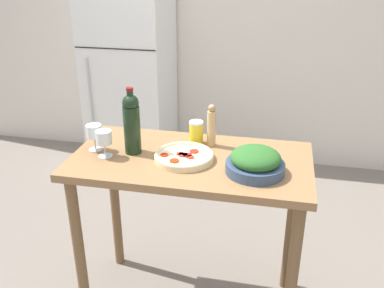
# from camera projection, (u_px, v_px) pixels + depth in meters

# --- Properties ---
(wall_back) EXTENTS (6.40, 0.08, 2.60)m
(wall_back) POSITION_uv_depth(u_px,v_px,m) (238.00, 22.00, 3.75)
(wall_back) COLOR silver
(wall_back) RESTS_ON ground_plane
(refrigerator) EXTENTS (0.68, 0.68, 1.63)m
(refrigerator) POSITION_uv_depth(u_px,v_px,m) (131.00, 82.00, 3.79)
(refrigerator) COLOR white
(refrigerator) RESTS_ON ground_plane
(prep_counter) EXTENTS (1.18, 0.62, 0.94)m
(prep_counter) POSITION_uv_depth(u_px,v_px,m) (191.00, 184.00, 2.18)
(prep_counter) COLOR olive
(prep_counter) RESTS_ON ground_plane
(wine_bottle) EXTENTS (0.08, 0.08, 0.34)m
(wine_bottle) POSITION_uv_depth(u_px,v_px,m) (132.00, 122.00, 2.10)
(wine_bottle) COLOR black
(wine_bottle) RESTS_ON prep_counter
(wine_glass_near) EXTENTS (0.08, 0.08, 0.14)m
(wine_glass_near) POSITION_uv_depth(u_px,v_px,m) (104.00, 139.00, 2.09)
(wine_glass_near) COLOR silver
(wine_glass_near) RESTS_ON prep_counter
(wine_glass_far) EXTENTS (0.08, 0.08, 0.14)m
(wine_glass_far) POSITION_uv_depth(u_px,v_px,m) (94.00, 133.00, 2.16)
(wine_glass_far) COLOR silver
(wine_glass_far) RESTS_ON prep_counter
(pepper_mill) EXTENTS (0.05, 0.05, 0.23)m
(pepper_mill) POSITION_uv_depth(u_px,v_px,m) (211.00, 126.00, 2.20)
(pepper_mill) COLOR tan
(pepper_mill) RESTS_ON prep_counter
(salad_bowl) EXTENTS (0.27, 0.27, 0.12)m
(salad_bowl) POSITION_uv_depth(u_px,v_px,m) (255.00, 162.00, 1.95)
(salad_bowl) COLOR #384C6B
(salad_bowl) RESTS_ON prep_counter
(homemade_pizza) EXTENTS (0.29, 0.29, 0.04)m
(homemade_pizza) POSITION_uv_depth(u_px,v_px,m) (184.00, 156.00, 2.09)
(homemade_pizza) COLOR beige
(homemade_pizza) RESTS_ON prep_counter
(salt_canister) EXTENTS (0.07, 0.07, 0.12)m
(salt_canister) POSITION_uv_depth(u_px,v_px,m) (196.00, 132.00, 2.25)
(salt_canister) COLOR yellow
(salt_canister) RESTS_ON prep_counter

